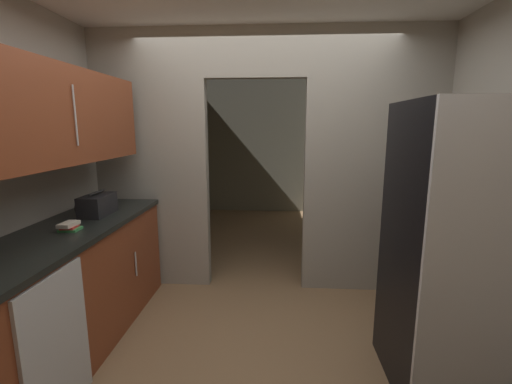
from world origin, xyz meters
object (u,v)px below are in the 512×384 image
(dishwasher, at_px, (58,349))
(book_stack, at_px, (69,226))
(boombox, at_px, (97,205))
(refrigerator, at_px, (465,252))

(dishwasher, relative_size, book_stack, 5.78)
(dishwasher, height_order, boombox, boombox)
(refrigerator, height_order, dishwasher, refrigerator)
(boombox, bearing_deg, book_stack, -86.66)
(refrigerator, bearing_deg, dishwasher, -169.63)
(dishwasher, distance_m, boombox, 1.25)
(book_stack, bearing_deg, refrigerator, -4.05)
(dishwasher, bearing_deg, refrigerator, 10.37)
(dishwasher, relative_size, boombox, 2.58)
(boombox, relative_size, book_stack, 2.24)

